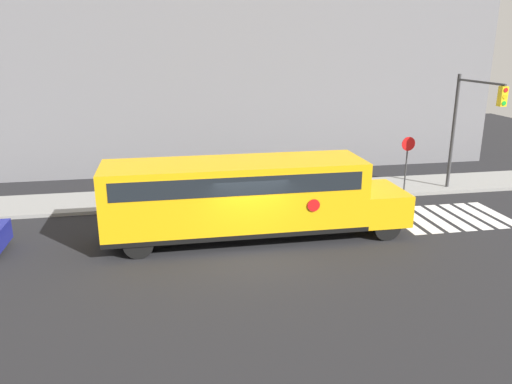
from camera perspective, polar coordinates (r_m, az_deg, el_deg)
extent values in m
plane|color=black|center=(17.24, -0.49, -6.85)|extent=(60.00, 60.00, 0.00)
cube|color=gray|center=(23.25, -3.29, -0.36)|extent=(44.00, 3.00, 0.15)
cube|color=slate|center=(28.72, -5.20, 14.31)|extent=(32.00, 4.00, 11.44)
cube|color=white|center=(21.01, 16.31, -3.13)|extent=(0.50, 3.20, 0.01)
cube|color=white|center=(21.33, 18.00, -2.98)|extent=(0.50, 3.20, 0.01)
cube|color=white|center=(21.66, 19.63, -2.84)|extent=(0.50, 3.20, 0.01)
cube|color=white|center=(22.02, 21.21, -2.70)|extent=(0.50, 3.20, 0.01)
cube|color=white|center=(22.39, 22.74, -2.56)|extent=(0.50, 3.20, 0.01)
cube|color=white|center=(22.77, 24.22, -2.42)|extent=(0.50, 3.20, 0.01)
cube|color=white|center=(23.17, 25.65, -2.29)|extent=(0.50, 3.20, 0.01)
cube|color=#EAA80F|center=(17.81, -2.42, -0.35)|extent=(9.22, 2.50, 2.44)
cube|color=#EAA80F|center=(19.49, 13.72, -1.26)|extent=(1.71, 2.50, 1.17)
cube|color=black|center=(18.17, -2.37, -3.79)|extent=(9.22, 2.54, 0.16)
cube|color=black|center=(17.62, -2.44, 1.73)|extent=(8.48, 2.53, 0.64)
cylinder|color=red|center=(17.17, 6.61, -1.53)|extent=(0.44, 0.02, 0.44)
cylinder|color=black|center=(20.56, 12.20, -1.79)|extent=(1.00, 0.30, 1.00)
cylinder|color=black|center=(18.70, 14.70, -3.84)|extent=(1.00, 0.30, 1.00)
cylinder|color=black|center=(19.07, -13.05, -3.32)|extent=(1.00, 0.30, 1.00)
cylinder|color=black|center=(17.06, -13.30, -5.77)|extent=(1.00, 0.30, 1.00)
cylinder|color=#38383A|center=(24.33, 16.74, 2.54)|extent=(0.07, 0.07, 2.46)
cylinder|color=red|center=(24.04, 17.03, 5.29)|extent=(0.65, 0.03, 0.65)
cylinder|color=#38383A|center=(25.52, 21.58, 6.23)|extent=(0.16, 0.16, 5.52)
cylinder|color=#38383A|center=(23.87, 24.30, 11.38)|extent=(0.10, 3.27, 0.10)
cube|color=yellow|center=(22.66, 26.35, 9.77)|extent=(0.28, 0.28, 0.80)
cylinder|color=red|center=(22.52, 26.66, 10.37)|extent=(0.18, 0.02, 0.18)
cylinder|color=#EAB214|center=(22.54, 26.57, 9.72)|extent=(0.18, 0.02, 0.18)
cylinder|color=green|center=(22.57, 26.49, 9.06)|extent=(0.18, 0.02, 0.18)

